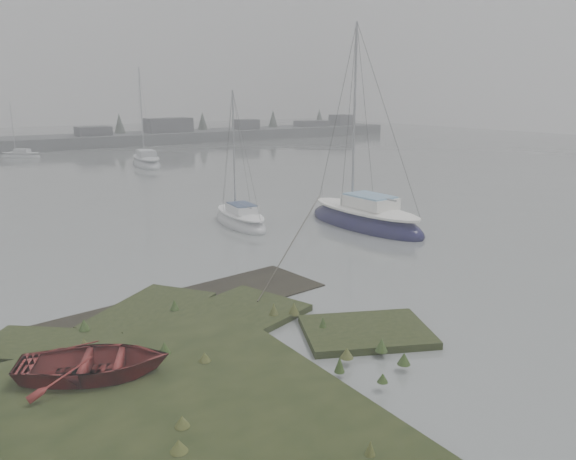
% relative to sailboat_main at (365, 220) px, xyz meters
% --- Properties ---
extents(ground, '(160.00, 160.00, 0.00)m').
position_rel_sailboat_main_xyz_m(ground, '(-9.36, 20.48, -0.34)').
color(ground, slate).
rests_on(ground, ground).
extents(far_shoreline, '(60.00, 8.00, 4.15)m').
position_rel_sailboat_main_xyz_m(far_shoreline, '(17.48, 52.38, 0.51)').
color(far_shoreline, '#4C4F51').
rests_on(far_shoreline, ground).
extents(sailboat_main, '(2.82, 7.78, 10.85)m').
position_rel_sailboat_main_xyz_m(sailboat_main, '(0.00, 0.00, 0.00)').
color(sailboat_main, '#100E36').
rests_on(sailboat_main, ground).
extents(sailboat_white, '(2.27, 5.38, 7.37)m').
position_rel_sailboat_main_xyz_m(sailboat_white, '(-5.11, 3.92, -0.11)').
color(sailboat_white, silver).
rests_on(sailboat_white, ground).
extents(sailboat_far_b, '(3.31, 7.08, 9.60)m').
position_rel_sailboat_main_xyz_m(sailboat_far_b, '(-0.65, 29.68, -0.04)').
color(sailboat_far_b, silver).
rests_on(sailboat_far_b, ground).
extents(sailboat_far_c, '(4.20, 3.89, 6.09)m').
position_rel_sailboat_main_xyz_m(sailboat_far_c, '(-9.17, 43.50, -0.15)').
color(sailboat_far_c, silver).
rests_on(sailboat_far_c, ground).
extents(dinghy, '(4.19, 3.72, 0.72)m').
position_rel_sailboat_main_xyz_m(dinghy, '(-16.03, -8.52, 0.24)').
color(dinghy, maroon).
rests_on(dinghy, marsh_bank).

